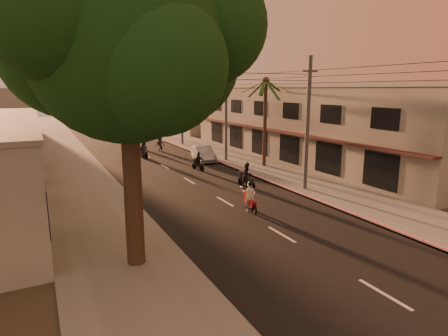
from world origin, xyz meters
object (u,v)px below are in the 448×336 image
Objects in this scene: scooter_mid_b at (198,162)px; scooter_far_b at (160,144)px; scooter_far_a at (144,150)px; palm_tree at (266,86)px; scooter_red at (250,198)px; parked_car at (203,154)px; scooter_far_c at (134,141)px; broadleaf_tree at (135,43)px; scooter_mid_a at (247,176)px.

scooter_mid_b is 11.11m from scooter_far_b.
scooter_far_a is at bearing -125.28° from scooter_far_b.
palm_tree is 4.51× the size of scooter_red.
parked_car is (2.04, -7.44, -0.09)m from scooter_far_b.
palm_tree is at bearing -56.84° from scooter_far_a.
scooter_mid_b is 4.22m from parked_car.
scooter_far_a is 1.07× the size of scooter_far_c.
broadleaf_tree is 24.97m from scooter_far_a.
scooter_mid_b is (-5.89, 1.23, -6.41)m from palm_tree.
parked_car is (2.08, 3.67, -0.02)m from scooter_mid_b.
scooter_red is 19.40m from scooter_far_a.
scooter_far_b is at bearing 83.61° from scooter_mid_a.
parked_car is (3.73, 15.14, -0.06)m from scooter_red.
scooter_far_a reaches higher than scooter_red.
scooter_red is at bearing -94.75° from parked_car.
scooter_red is 1.01× the size of scooter_far_b.
scooter_red is at bearing -111.48° from scooter_mid_b.
scooter_mid_a reaches higher than scooter_mid_b.
scooter_mid_a is at bearing -86.67° from scooter_far_a.
scooter_far_c is (-7.61, 16.88, -6.39)m from palm_tree.
broadleaf_tree is 6.96× the size of scooter_far_c.
scooter_far_b is 7.71m from parked_car.
palm_tree is at bearing -64.40° from scooter_far_c.
palm_tree is 5.02× the size of scooter_mid_b.
scooter_far_a is (-8.54, 9.13, -6.32)m from palm_tree.
scooter_far_b is at bearing 76.49° from scooter_mid_b.
broadleaf_tree reaches higher than palm_tree.
scooter_mid_a is 15.17m from scooter_far_a.
broadleaf_tree is at bearing -133.33° from scooter_mid_b.
scooter_red is 15.60m from parked_car.
scooter_far_c is (0.93, 7.75, -0.07)m from scooter_far_a.
scooter_red is at bearing -88.51° from scooter_far_c.
parked_car is at bearing 83.34° from scooter_red.
scooter_far_a is 1.03× the size of scooter_far_b.
scooter_far_c is (-1.77, 4.55, -0.05)m from scooter_far_b.
palm_tree is 9.86m from scooter_mid_a.
scooter_mid_b is 15.75m from scooter_far_c.
scooter_mid_a is 1.06× the size of scooter_far_c.
parked_car is at bearing 74.34° from scooter_mid_a.
palm_tree reaches higher than scooter_far_a.
scooter_far_c reaches higher than scooter_mid_b.
scooter_far_c is (-0.07, 27.13, -0.02)m from scooter_red.
scooter_far_a reaches higher than scooter_mid_a.
broadleaf_tree reaches higher than scooter_red.
scooter_far_a reaches higher than scooter_far_b.
parked_car is (10.81, 18.75, -7.75)m from broadleaf_tree.
scooter_far_a is 4.19m from scooter_far_b.
broadleaf_tree reaches higher than scooter_far_a.
broadleaf_tree is 7.41× the size of scooter_mid_b.
scooter_mid_b is 0.88× the size of scooter_far_a.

